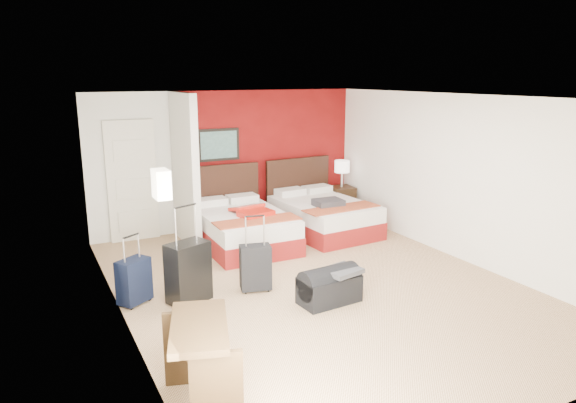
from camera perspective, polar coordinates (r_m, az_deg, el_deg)
ground at (r=7.20m, az=3.17°, el=-9.07°), size 6.50×6.50×0.00m
room_walls at (r=7.56m, az=-11.47°, el=1.75°), size 5.02×6.52×2.50m
red_accent_panel at (r=9.98m, az=-2.40°, el=4.79°), size 3.50×0.04×2.50m
partition_wall at (r=8.80m, az=-11.09°, el=3.37°), size 0.12×1.20×2.50m
entry_door at (r=9.24m, az=-16.53°, el=2.11°), size 0.82×0.06×2.05m
bed_left at (r=8.72m, az=-4.83°, el=-3.05°), size 1.35×1.91×0.57m
bed_right at (r=9.47m, az=3.91°, el=-1.69°), size 1.45×1.98×0.57m
red_suitcase_open at (r=8.58m, az=-4.00°, el=-1.03°), size 0.64×0.80×0.09m
jacket_bundle at (r=9.08m, az=4.38°, el=-0.13°), size 0.50×0.41×0.11m
nightstand at (r=10.48m, az=5.78°, el=-0.07°), size 0.48×0.48×0.62m
table_lamp at (r=10.36m, az=5.86°, el=3.01°), size 0.31×0.31×0.52m
suitcase_black at (r=6.65m, az=-10.74°, el=-7.76°), size 0.58×0.47×0.76m
suitcase_charcoal at (r=6.95m, az=-3.54°, el=-7.34°), size 0.44×0.33×0.59m
suitcase_navy at (r=6.83m, az=-16.33°, el=-8.45°), size 0.46×0.41×0.55m
duffel_bag at (r=6.65m, az=4.49°, el=-9.32°), size 0.78×0.46×0.38m
jacket_draped at (r=6.60m, az=5.87°, el=-7.46°), size 0.50×0.45×0.06m
desk at (r=4.70m, az=-9.43°, el=-17.12°), size 0.73×1.02×0.77m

